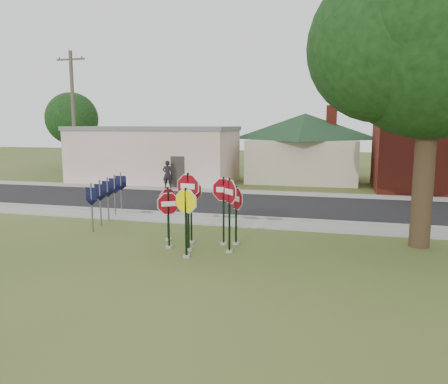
% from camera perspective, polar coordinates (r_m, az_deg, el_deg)
% --- Properties ---
extents(ground, '(120.00, 120.00, 0.00)m').
position_cam_1_polar(ground, '(14.39, -4.62, -8.73)').
color(ground, '#384D1D').
rests_on(ground, ground).
extents(sidewalk_near, '(60.00, 1.60, 0.06)m').
position_cam_1_polar(sidewalk_near, '(19.48, 0.71, -3.95)').
color(sidewalk_near, gray).
rests_on(sidewalk_near, ground).
extents(road, '(60.00, 7.00, 0.04)m').
position_cam_1_polar(road, '(23.78, 3.32, -1.65)').
color(road, black).
rests_on(road, ground).
extents(sidewalk_far, '(60.00, 1.60, 0.06)m').
position_cam_1_polar(sidewalk_far, '(27.95, 5.05, -0.08)').
color(sidewalk_far, gray).
rests_on(sidewalk_far, ground).
extents(curb, '(60.00, 0.20, 0.14)m').
position_cam_1_polar(curb, '(20.42, 1.39, -3.24)').
color(curb, gray).
rests_on(curb, ground).
extents(stop_sign_center, '(1.14, 0.24, 2.83)m').
position_cam_1_polar(stop_sign_center, '(14.93, -4.70, -0.95)').
color(stop_sign_center, gray).
rests_on(stop_sign_center, ground).
extents(stop_sign_yellow, '(1.08, 0.26, 2.42)m').
position_cam_1_polar(stop_sign_yellow, '(14.22, -4.99, -2.78)').
color(stop_sign_yellow, gray).
rests_on(stop_sign_yellow, ground).
extents(stop_sign_left, '(0.94, 0.56, 2.14)m').
position_cam_1_polar(stop_sign_left, '(15.41, -7.26, -2.69)').
color(stop_sign_left, gray).
rests_on(stop_sign_left, ground).
extents(stop_sign_right, '(0.81, 0.85, 2.68)m').
position_cam_1_polar(stop_sign_right, '(14.67, 0.72, -1.54)').
color(stop_sign_right, gray).
rests_on(stop_sign_right, ground).
extents(stop_sign_back_right, '(1.17, 0.24, 2.61)m').
position_cam_1_polar(stop_sign_back_right, '(15.66, -0.05, -1.08)').
color(stop_sign_back_right, gray).
rests_on(stop_sign_back_right, ground).
extents(stop_sign_back_left, '(0.92, 0.68, 2.49)m').
position_cam_1_polar(stop_sign_back_left, '(15.97, -4.32, -1.25)').
color(stop_sign_back_left, gray).
rests_on(stop_sign_back_left, ground).
extents(stop_sign_far_right, '(0.81, 0.84, 2.28)m').
position_cam_1_polar(stop_sign_far_right, '(15.74, 1.59, -1.97)').
color(stop_sign_far_right, gray).
rests_on(stop_sign_far_right, ground).
extents(stop_sign_far_left, '(0.51, 0.99, 2.15)m').
position_cam_1_polar(stop_sign_far_left, '(16.43, -7.33, -1.94)').
color(stop_sign_far_left, gray).
rests_on(stop_sign_far_left, ground).
extents(route_sign_row, '(1.43, 4.63, 2.00)m').
position_cam_1_polar(route_sign_row, '(20.32, -14.93, -0.29)').
color(route_sign_row, '#59595E').
rests_on(route_sign_row, ground).
extents(building_stucco, '(12.20, 6.20, 4.20)m').
position_cam_1_polar(building_stucco, '(33.85, -9.07, 4.99)').
color(building_stucco, silver).
rests_on(building_stucco, ground).
extents(building_house, '(11.60, 11.60, 6.20)m').
position_cam_1_polar(building_house, '(35.04, 10.51, 7.53)').
color(building_house, '#B4A78F').
rests_on(building_house, ground).
extents(oak_tree, '(10.41, 9.81, 10.63)m').
position_cam_1_polar(oak_tree, '(16.95, 25.67, 17.77)').
color(oak_tree, '#322416').
rests_on(oak_tree, ground).
extents(utility_pole_near, '(2.20, 0.26, 9.50)m').
position_cam_1_polar(utility_pole_near, '(33.72, -19.06, 9.40)').
color(utility_pole_near, brown).
rests_on(utility_pole_near, ground).
extents(bg_tree_left, '(4.90, 4.90, 7.35)m').
position_cam_1_polar(bg_tree_left, '(44.36, -19.26, 9.01)').
color(bg_tree_left, '#322416').
rests_on(bg_tree_left, ground).
extents(pedestrian, '(0.74, 0.53, 1.90)m').
position_cam_1_polar(pedestrian, '(29.61, -7.38, 2.28)').
color(pedestrian, black).
rests_on(pedestrian, sidewalk_far).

